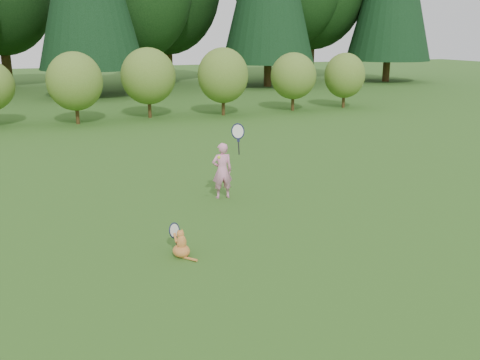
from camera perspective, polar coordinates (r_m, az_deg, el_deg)
name	(u,v)px	position (r m, az deg, el deg)	size (l,w,h in m)	color
ground	(247,230)	(9.57, 0.71, -5.35)	(100.00, 100.00, 0.00)	#235718
shrub_row	(116,86)	(21.61, -13.06, 9.73)	(28.00, 3.00, 2.80)	#547223
child	(223,169)	(11.24, -1.86, 1.15)	(0.68, 0.43, 1.78)	pink
cat	(181,242)	(8.46, -6.33, -6.63)	(0.36, 0.62, 0.61)	#C26125
tennis_ball	(219,157)	(9.94, -2.25, 2.43)	(0.06, 0.06, 0.06)	#D4EA1B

